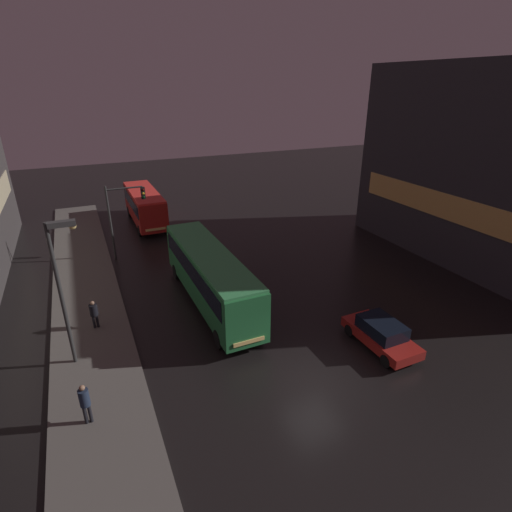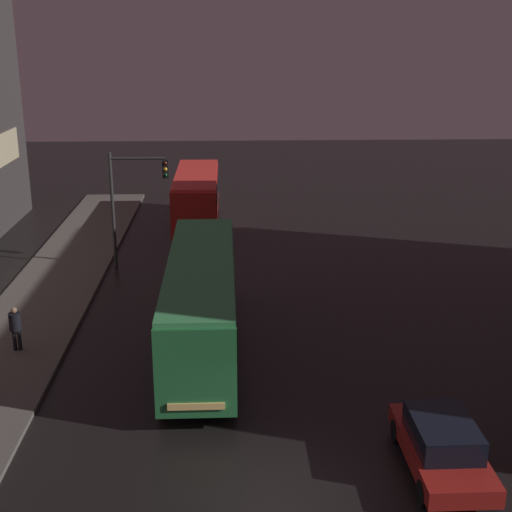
{
  "view_description": "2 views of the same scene",
  "coord_description": "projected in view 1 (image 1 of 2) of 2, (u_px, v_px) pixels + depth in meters",
  "views": [
    {
      "loc": [
        -8.33,
        -11.93,
        12.54
      ],
      "look_at": [
        1.11,
        8.98,
        2.52
      ],
      "focal_mm": 28.0,
      "sensor_mm": 36.0,
      "label": 1
    },
    {
      "loc": [
        -0.97,
        -15.16,
        11.19
      ],
      "look_at": [
        0.01,
        11.33,
        2.74
      ],
      "focal_mm": 50.0,
      "sensor_mm": 36.0,
      "label": 2
    }
  ],
  "objects": [
    {
      "name": "ground_plane",
      "position": [
        315.0,
        383.0,
        18.12
      ],
      "size": [
        120.0,
        120.0,
        0.0
      ],
      "primitive_type": "plane",
      "color": "black"
    },
    {
      "name": "sidewalk_left",
      "position": [
        90.0,
        317.0,
        23.05
      ],
      "size": [
        4.0,
        48.0,
        0.15
      ],
      "color": "#56514C",
      "rests_on": "ground"
    },
    {
      "name": "building_right_block",
      "position": [
        502.0,
        165.0,
        29.13
      ],
      "size": [
        10.07,
        19.29,
        13.95
      ],
      "color": "#2D2D33",
      "rests_on": "ground"
    },
    {
      "name": "bus_near",
      "position": [
        210.0,
        273.0,
        23.75
      ],
      "size": [
        2.47,
        11.61,
        3.46
      ],
      "rotation": [
        0.0,
        0.0,
        3.15
      ],
      "color": "#236B38",
      "rests_on": "ground"
    },
    {
      "name": "bus_far",
      "position": [
        144.0,
        204.0,
        37.63
      ],
      "size": [
        2.52,
        9.25,
        3.24
      ],
      "rotation": [
        0.0,
        0.0,
        3.15
      ],
      "color": "#AD1E19",
      "rests_on": "ground"
    },
    {
      "name": "car_taxi",
      "position": [
        381.0,
        334.0,
        20.37
      ],
      "size": [
        1.92,
        4.25,
        1.47
      ],
      "rotation": [
        0.0,
        0.0,
        3.15
      ],
      "color": "maroon",
      "rests_on": "ground"
    },
    {
      "name": "pedestrian_near",
      "position": [
        94.0,
        312.0,
        21.58
      ],
      "size": [
        0.56,
        0.56,
        1.64
      ],
      "rotation": [
        0.0,
        0.0,
        1.97
      ],
      "color": "black",
      "rests_on": "sidewalk_left"
    },
    {
      "name": "pedestrian_mid",
      "position": [
        85.0,
        401.0,
        15.4
      ],
      "size": [
        0.56,
        0.56,
        1.84
      ],
      "rotation": [
        0.0,
        0.0,
        0.75
      ],
      "color": "black",
      "rests_on": "sidewalk_left"
    },
    {
      "name": "traffic_light_main",
      "position": [
        123.0,
        209.0,
        29.7
      ],
      "size": [
        2.83,
        0.35,
        5.71
      ],
      "color": "#2D2D2D",
      "rests_on": "ground"
    },
    {
      "name": "street_lamp_sidewalk",
      "position": [
        62.0,
        272.0,
        17.49
      ],
      "size": [
        1.25,
        0.36,
        7.08
      ],
      "color": "#2D2D2D",
      "rests_on": "sidewalk_left"
    }
  ]
}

